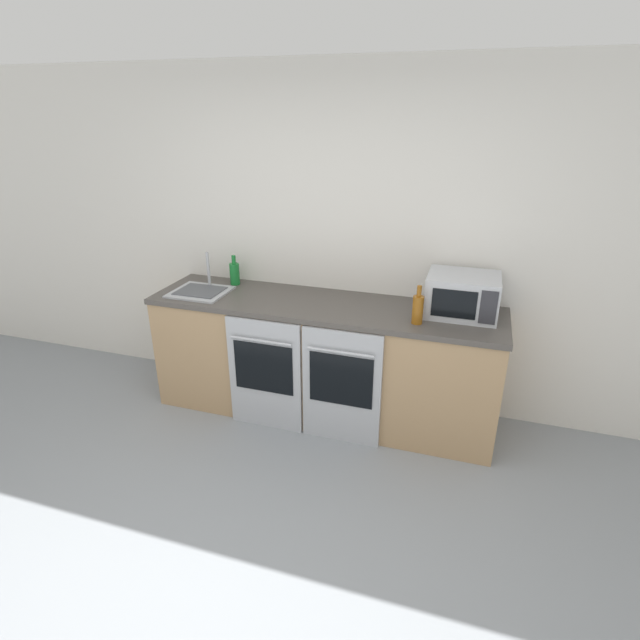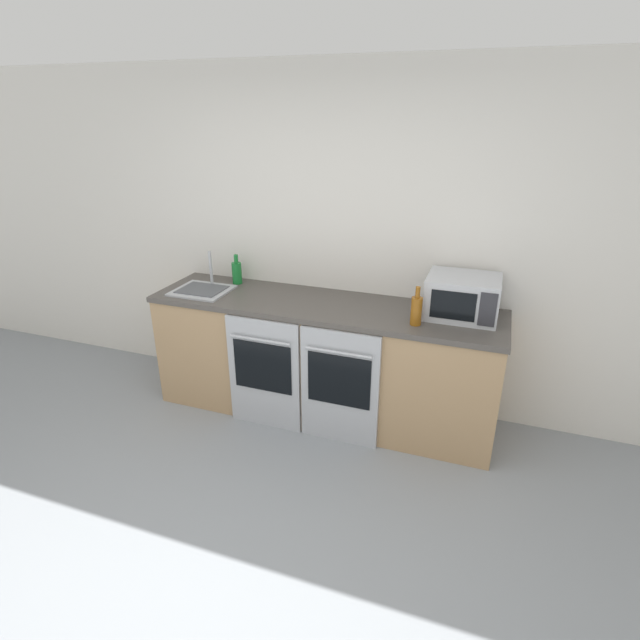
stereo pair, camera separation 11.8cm
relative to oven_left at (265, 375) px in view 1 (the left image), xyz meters
name	(u,v)px [view 1 (the left image)]	position (x,y,z in m)	size (l,w,h in m)	color
ground_plane	(218,594)	(0.34, -1.42, -0.45)	(16.00, 16.00, 0.00)	gray
wall_back	(337,243)	(0.34, 0.70, 0.85)	(10.00, 0.06, 2.60)	silver
counter_back	(323,359)	(0.34, 0.35, 0.02)	(2.64, 0.68, 0.93)	tan
oven_left	(265,375)	(0.00, 0.00, 0.00)	(0.57, 0.06, 0.88)	#A8AAAF
oven_right	(341,387)	(0.59, 0.00, 0.00)	(0.57, 0.06, 0.88)	#A8AAAF
microwave	(462,295)	(1.33, 0.44, 0.62)	(0.48, 0.40, 0.28)	#B7BABF
bottle_green	(235,273)	(-0.48, 0.54, 0.57)	(0.08, 0.08, 0.24)	#19722D
bottle_amber	(418,309)	(1.06, 0.18, 0.58)	(0.07, 0.07, 0.27)	#8C5114
sink	(201,291)	(-0.64, 0.27, 0.50)	(0.43, 0.39, 0.29)	#A8AAAF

